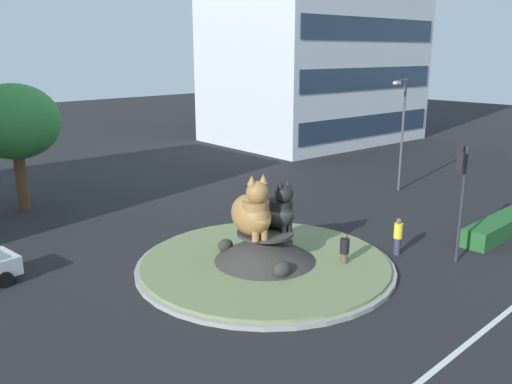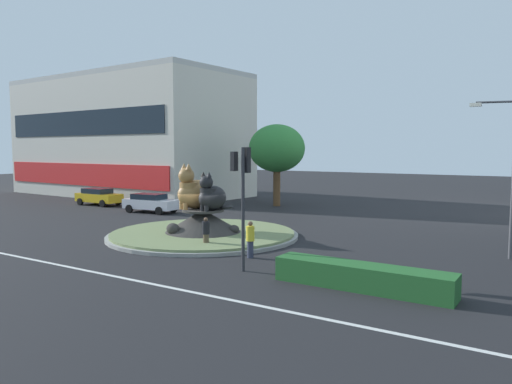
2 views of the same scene
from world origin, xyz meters
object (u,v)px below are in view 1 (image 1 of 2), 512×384
Objects in this scene: streetlight_arm at (402,127)px; pedestrian_black_shirt at (344,251)px; traffic_light_mast at (461,179)px; broadleaf_tree_behind_island at (15,122)px; pedestrian_yellow_shirt at (398,236)px; cat_statue_tabby at (252,212)px; cat_statue_black at (277,210)px.

pedestrian_black_shirt is (-13.13, -5.61, -3.38)m from streetlight_arm.
traffic_light_mast is 0.70× the size of streetlight_arm.
broadleaf_tree_behind_island is 21.50m from pedestrian_yellow_shirt.
cat_statue_tabby is 1.71× the size of pedestrian_black_shirt.
pedestrian_black_shirt is at bearing 35.77° from cat_statue_black.
pedestrian_yellow_shirt is at bearing 18.86° from streetlight_arm.
streetlight_arm reaches higher than traffic_light_mast.
pedestrian_black_shirt is (-4.17, 2.78, -2.93)m from traffic_light_mast.
cat_statue_black is at bearing 103.33° from cat_statue_tabby.
cat_statue_black reaches higher than pedestrian_yellow_shirt.
pedestrian_black_shirt is at bearing 58.36° from traffic_light_mast.
broadleaf_tree_behind_island reaches higher than traffic_light_mast.
pedestrian_yellow_shirt is at bearing 60.29° from cat_statue_black.
cat_statue_tabby is at bearing 54.94° from traffic_light_mast.
cat_statue_black is at bearing 49.51° from traffic_light_mast.
streetlight_arm is at bearing 136.85° from pedestrian_black_shirt.
broadleaf_tree_behind_island is at bearing -159.04° from cat_statue_black.
cat_statue_tabby reaches higher than pedestrian_black_shirt.
traffic_light_mast is 23.52m from broadleaf_tree_behind_island.
cat_statue_black reaches higher than pedestrian_black_shirt.
pedestrian_black_shirt is (-3.12, 0.61, -0.07)m from pedestrian_yellow_shirt.
broadleaf_tree_behind_island reaches higher than pedestrian_black_shirt.
cat_statue_tabby is at bearing -90.73° from cat_statue_black.
pedestrian_black_shirt is at bearing 10.14° from streetlight_arm.
traffic_light_mast reaches higher than pedestrian_yellow_shirt.
traffic_light_mast is 0.71× the size of broadleaf_tree_behind_island.
pedestrian_yellow_shirt is (-1.05, 2.16, -2.85)m from traffic_light_mast.
cat_statue_tabby is 16.22m from broadleaf_tree_behind_island.
pedestrian_yellow_shirt is at bearing 27.98° from traffic_light_mast.
streetlight_arm reaches higher than pedestrian_yellow_shirt.
pedestrian_yellow_shirt is at bearing -63.08° from broadleaf_tree_behind_island.
streetlight_arm reaches higher than cat_statue_black.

